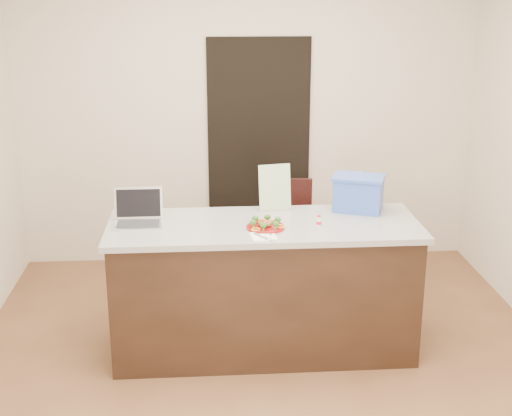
{
  "coord_description": "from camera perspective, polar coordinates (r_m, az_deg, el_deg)",
  "views": [
    {
      "loc": [
        -0.38,
        -4.18,
        2.44
      ],
      "look_at": [
        -0.06,
        0.2,
        1.04
      ],
      "focal_mm": 50.0,
      "sensor_mm": 36.0,
      "label": 1
    }
  ],
  "objects": [
    {
      "name": "ground",
      "position": [
        4.85,
        0.85,
        -12.53
      ],
      "size": [
        4.0,
        4.0,
        0.0
      ],
      "primitive_type": "plane",
      "color": "brown",
      "rests_on": "ground"
    },
    {
      "name": "plate",
      "position": [
        4.6,
        0.76,
        -1.51
      ],
      "size": [
        0.25,
        0.25,
        0.02
      ],
      "rotation": [
        0.0,
        0.0,
        0.26
      ],
      "color": "maroon",
      "rests_on": "island"
    },
    {
      "name": "pepper_rings",
      "position": [
        4.6,
        0.76,
        -1.41
      ],
      "size": [
        0.22,
        0.22,
        0.01
      ],
      "color": "gold",
      "rests_on": "plate"
    },
    {
      "name": "meatballs",
      "position": [
        4.59,
        0.82,
        -1.24
      ],
      "size": [
        0.1,
        0.1,
        0.04
      ],
      "color": "brown",
      "rests_on": "plate"
    },
    {
      "name": "laptop",
      "position": [
        4.75,
        -9.41,
        -0.48
      ],
      "size": [
        0.32,
        0.25,
        0.23
      ],
      "rotation": [
        0.0,
        0.0,
        -0.0
      ],
      "color": "silver",
      "rests_on": "island"
    },
    {
      "name": "blue_box",
      "position": [
        4.98,
        8.19,
        1.19
      ],
      "size": [
        0.41,
        0.35,
        0.25
      ],
      "rotation": [
        0.0,
        0.0,
        -0.37
      ],
      "color": "#3153B3",
      "rests_on": "island"
    },
    {
      "name": "doorway",
      "position": [
        6.34,
        0.23,
        4.52
      ],
      "size": [
        0.9,
        0.02,
        2.0
      ],
      "primitive_type": "cube",
      "color": "black",
      "rests_on": "ground"
    },
    {
      "name": "fork",
      "position": [
        4.46,
        0.33,
        -2.15
      ],
      "size": [
        0.08,
        0.16,
        0.0
      ],
      "rotation": [
        0.0,
        0.0,
        0.6
      ],
      "color": "#ADAEB1",
      "rests_on": "napkin"
    },
    {
      "name": "leaflet",
      "position": [
        4.93,
        1.52,
        1.66
      ],
      "size": [
        0.23,
        0.09,
        0.32
      ],
      "primitive_type": "cube",
      "rotation": [
        -0.14,
        0.0,
        0.18
      ],
      "color": "white",
      "rests_on": "island"
    },
    {
      "name": "napkin",
      "position": [
        4.45,
        0.6,
        -2.27
      ],
      "size": [
        0.17,
        0.17,
        0.01
      ],
      "primitive_type": "cube",
      "rotation": [
        0.0,
        0.0,
        0.14
      ],
      "color": "white",
      "rests_on": "island"
    },
    {
      "name": "chair",
      "position": [
        5.73,
        2.51,
        -1.81
      ],
      "size": [
        0.47,
        0.47,
        0.94
      ],
      "rotation": [
        0.0,
        0.0,
        -0.14
      ],
      "color": "black",
      "rests_on": "ground"
    },
    {
      "name": "broccoli",
      "position": [
        4.59,
        0.76,
        -1.05
      ],
      "size": [
        0.21,
        0.21,
        0.04
      ],
      "color": "#1E4913",
      "rests_on": "plate"
    },
    {
      "name": "yogurt_bottle",
      "position": [
        4.65,
        5.06,
        -1.1
      ],
      "size": [
        0.03,
        0.03,
        0.07
      ],
      "rotation": [
        0.0,
        0.0,
        -0.31
      ],
      "color": "beige",
      "rests_on": "island"
    },
    {
      "name": "knife",
      "position": [
        4.44,
        1.01,
        -2.25
      ],
      "size": [
        0.06,
        0.2,
        0.01
      ],
      "rotation": [
        0.0,
        0.0,
        0.44
      ],
      "color": "white",
      "rests_on": "napkin"
    },
    {
      "name": "island",
      "position": [
        4.86,
        0.62,
        -6.34
      ],
      "size": [
        2.06,
        0.76,
        0.92
      ],
      "color": "black",
      "rests_on": "ground"
    },
    {
      "name": "room_shell",
      "position": [
        4.27,
        0.95,
        6.59
      ],
      "size": [
        4.0,
        4.0,
        4.0
      ],
      "color": "white",
      "rests_on": "ground"
    }
  ]
}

